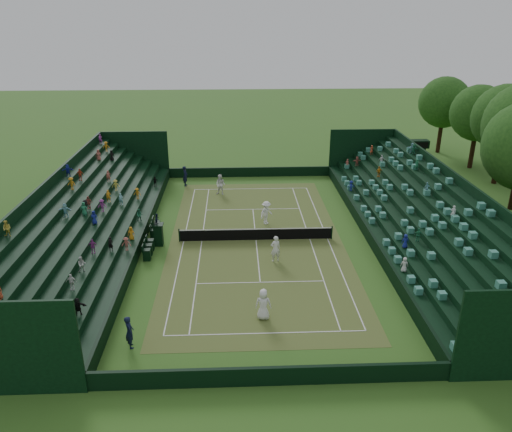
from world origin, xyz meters
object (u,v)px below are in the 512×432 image
at_px(player_near_west, 263,304).
at_px(player_far_west, 221,185).
at_px(tennis_net, 256,234).
at_px(player_near_east, 275,249).
at_px(umpire_chair, 158,232).
at_px(player_far_east, 266,213).

height_order(player_near_west, player_far_west, player_far_west).
distance_m(tennis_net, player_near_east, 3.71).
distance_m(umpire_chair, player_far_east, 9.02).
bearing_deg(tennis_net, player_far_east, 72.84).
bearing_deg(player_near_west, player_far_west, -74.02).
bearing_deg(umpire_chair, player_near_east, -19.36).
height_order(player_near_west, player_far_east, player_far_east).
bearing_deg(player_near_east, player_near_west, 66.55).
distance_m(player_far_west, player_far_east, 8.19).
relative_size(tennis_net, player_far_east, 5.98).
bearing_deg(tennis_net, umpire_chair, -175.97).
xyz_separation_m(player_near_west, player_far_east, (1.01, 13.61, 0.04)).
distance_m(player_near_west, player_far_west, 21.02).
bearing_deg(player_far_west, tennis_net, -53.13).
xyz_separation_m(umpire_chair, player_far_east, (8.24, 3.67, -0.10)).
relative_size(tennis_net, player_near_west, 6.25).
xyz_separation_m(tennis_net, player_far_east, (0.98, 3.16, 0.45)).
bearing_deg(player_near_east, player_far_east, -101.50).
distance_m(tennis_net, umpire_chair, 7.30).
relative_size(umpire_chair, player_far_west, 1.28).
height_order(umpire_chair, player_far_west, umpire_chair).
bearing_deg(player_far_east, umpire_chair, 160.72).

